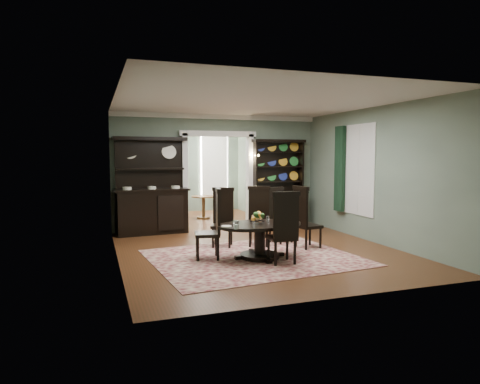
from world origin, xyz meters
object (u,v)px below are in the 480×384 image
object	(u,v)px
welsh_dresser	(279,195)
parlor_table	(204,204)
dining_table	(260,234)
sideboard	(151,200)

from	to	relation	value
welsh_dresser	parlor_table	xyz separation A→B (m)	(-1.64, 1.95, -0.40)
dining_table	sideboard	distance (m)	3.67
dining_table	sideboard	bearing A→B (deg)	109.73
sideboard	parlor_table	distance (m)	2.71
welsh_dresser	parlor_table	size ratio (longest dim) A/B	3.14
dining_table	sideboard	xyz separation A→B (m)	(-1.59, 3.29, 0.37)
parlor_table	welsh_dresser	bearing A→B (deg)	-49.87
sideboard	parlor_table	size ratio (longest dim) A/B	3.17
dining_table	welsh_dresser	distance (m)	3.82
sideboard	welsh_dresser	world-z (taller)	sideboard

